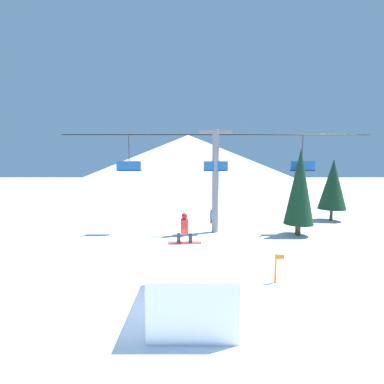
{
  "coord_description": "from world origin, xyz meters",
  "views": [
    {
      "loc": [
        1.39,
        -8.86,
        4.97
      ],
      "look_at": [
        1.4,
        4.83,
        3.63
      ],
      "focal_mm": 24.0,
      "sensor_mm": 36.0,
      "label": 1
    }
  ],
  "objects_px": {
    "snow_ramp": "(192,282)",
    "distant_skier": "(211,216)",
    "snowboarder": "(184,228)",
    "pine_tree_near": "(299,187)",
    "trail_marker": "(276,267)"
  },
  "relations": [
    {
      "from": "pine_tree_near",
      "to": "distant_skier",
      "type": "relative_size",
      "value": 5.12
    },
    {
      "from": "trail_marker",
      "to": "pine_tree_near",
      "type": "bearing_deg",
      "value": 61.88
    },
    {
      "from": "snow_ramp",
      "to": "snowboarder",
      "type": "bearing_deg",
      "value": 101.34
    },
    {
      "from": "pine_tree_near",
      "to": "snow_ramp",
      "type": "bearing_deg",
      "value": -128.61
    },
    {
      "from": "snowboarder",
      "to": "distant_skier",
      "type": "relative_size",
      "value": 1.12
    },
    {
      "from": "trail_marker",
      "to": "snow_ramp",
      "type": "bearing_deg",
      "value": -151.72
    },
    {
      "from": "distant_skier",
      "to": "snowboarder",
      "type": "bearing_deg",
      "value": -99.49
    },
    {
      "from": "snow_ramp",
      "to": "pine_tree_near",
      "type": "bearing_deg",
      "value": 51.39
    },
    {
      "from": "trail_marker",
      "to": "distant_skier",
      "type": "distance_m",
      "value": 11.8
    },
    {
      "from": "pine_tree_near",
      "to": "distant_skier",
      "type": "bearing_deg",
      "value": 147.14
    },
    {
      "from": "pine_tree_near",
      "to": "trail_marker",
      "type": "distance_m",
      "value": 9.23
    },
    {
      "from": "snowboarder",
      "to": "distant_skier",
      "type": "height_order",
      "value": "snowboarder"
    },
    {
      "from": "pine_tree_near",
      "to": "trail_marker",
      "type": "bearing_deg",
      "value": -118.12
    },
    {
      "from": "snow_ramp",
      "to": "distant_skier",
      "type": "distance_m",
      "value": 13.68
    },
    {
      "from": "distant_skier",
      "to": "snow_ramp",
      "type": "bearing_deg",
      "value": -97.03
    }
  ]
}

